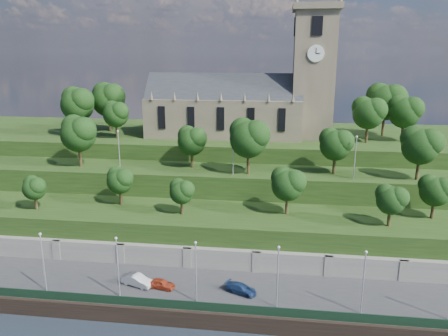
# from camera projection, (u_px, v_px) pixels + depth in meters

# --- Properties ---
(ground) EXTENTS (320.00, 320.00, 0.00)m
(ground) POSITION_uv_depth(u_px,v_px,m) (209.00, 329.00, 52.63)
(ground) COLOR black
(ground) RESTS_ON ground
(promenade) EXTENTS (160.00, 12.00, 2.00)m
(promenade) POSITION_uv_depth(u_px,v_px,m) (216.00, 295.00, 58.12)
(promenade) COLOR #2D2D30
(promenade) RESTS_ON ground
(quay_wall) EXTENTS (160.00, 0.50, 2.20)m
(quay_wall) POSITION_uv_depth(u_px,v_px,m) (209.00, 321.00, 52.30)
(quay_wall) COLOR black
(quay_wall) RESTS_ON ground
(fence) EXTENTS (160.00, 0.10, 1.20)m
(fence) POSITION_uv_depth(u_px,v_px,m) (210.00, 307.00, 52.53)
(fence) COLOR black
(fence) RESTS_ON promenade
(retaining_wall) EXTENTS (160.00, 2.10, 5.00)m
(retaining_wall) POSITION_uv_depth(u_px,v_px,m) (222.00, 264.00, 63.45)
(retaining_wall) COLOR slate
(retaining_wall) RESTS_ON ground
(embankment_lower) EXTENTS (160.00, 12.00, 8.00)m
(embankment_lower) POSITION_uv_depth(u_px,v_px,m) (227.00, 237.00, 68.84)
(embankment_lower) COLOR #1D3612
(embankment_lower) RESTS_ON ground
(embankment_upper) EXTENTS (160.00, 10.00, 12.00)m
(embankment_upper) POSITION_uv_depth(u_px,v_px,m) (235.00, 202.00, 78.86)
(embankment_upper) COLOR #1D3612
(embankment_upper) RESTS_ON ground
(hilltop) EXTENTS (160.00, 32.00, 15.00)m
(hilltop) POSITION_uv_depth(u_px,v_px,m) (244.00, 165.00, 98.58)
(hilltop) COLOR #1D3612
(hilltop) RESTS_ON ground
(church) EXTENTS (38.60, 12.35, 27.60)m
(church) POSITION_uv_depth(u_px,v_px,m) (247.00, 100.00, 90.75)
(church) COLOR brown
(church) RESTS_ON hilltop
(trees_lower) EXTENTS (65.83, 8.31, 7.37)m
(trees_lower) POSITION_uv_depth(u_px,v_px,m) (262.00, 187.00, 66.35)
(trees_lower) COLOR #312513
(trees_lower) RESTS_ON embankment_lower
(trees_upper) EXTENTS (65.16, 8.74, 9.61)m
(trees_upper) POSITION_uv_depth(u_px,v_px,m) (242.00, 138.00, 74.56)
(trees_upper) COLOR #312513
(trees_upper) RESTS_ON embankment_upper
(trees_hilltop) EXTENTS (73.67, 16.28, 11.07)m
(trees_hilltop) POSITION_uv_depth(u_px,v_px,m) (239.00, 104.00, 90.57)
(trees_hilltop) COLOR #312513
(trees_hilltop) RESTS_ON hilltop
(lamp_posts_promenade) EXTENTS (60.36, 0.36, 8.22)m
(lamp_posts_promenade) POSITION_uv_depth(u_px,v_px,m) (196.00, 267.00, 53.53)
(lamp_posts_promenade) COLOR #B2B2B7
(lamp_posts_promenade) RESTS_ON promenade
(lamp_posts_upper) EXTENTS (40.36, 0.36, 7.27)m
(lamp_posts_upper) POSITION_uv_depth(u_px,v_px,m) (233.00, 151.00, 73.33)
(lamp_posts_upper) COLOR #B2B2B7
(lamp_posts_upper) RESTS_ON embankment_upper
(car_left) EXTENTS (3.96, 2.17, 1.28)m
(car_left) POSITION_uv_depth(u_px,v_px,m) (161.00, 284.00, 57.73)
(car_left) COLOR #A1341A
(car_left) RESTS_ON promenade
(car_middle) EXTENTS (4.75, 2.92, 1.48)m
(car_middle) POSITION_uv_depth(u_px,v_px,m) (137.00, 280.00, 58.41)
(car_middle) COLOR #9E9EA2
(car_middle) RESTS_ON promenade
(car_right) EXTENTS (4.55, 3.26, 1.22)m
(car_right) POSITION_uv_depth(u_px,v_px,m) (241.00, 289.00, 56.58)
(car_right) COLOR navy
(car_right) RESTS_ON promenade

